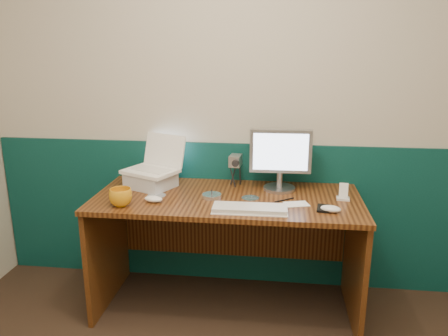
# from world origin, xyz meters

# --- Properties ---
(back_wall) EXTENTS (3.50, 0.04, 2.50)m
(back_wall) POSITION_xyz_m (0.00, 1.75, 1.25)
(back_wall) COLOR #B9B09C
(back_wall) RESTS_ON ground
(wainscot) EXTENTS (3.48, 0.02, 1.00)m
(wainscot) POSITION_xyz_m (0.00, 1.74, 0.50)
(wainscot) COLOR #07312F
(wainscot) RESTS_ON ground
(desk) EXTENTS (1.60, 0.70, 0.75)m
(desk) POSITION_xyz_m (-0.08, 1.38, 0.38)
(desk) COLOR #321709
(desk) RESTS_ON ground
(laptop_riser) EXTENTS (0.34, 0.32, 0.09)m
(laptop_riser) POSITION_xyz_m (-0.59, 1.50, 0.80)
(laptop_riser) COLOR silver
(laptop_riser) RESTS_ON desk
(laptop) EXTENTS (0.39, 0.35, 0.26)m
(laptop) POSITION_xyz_m (-0.59, 1.50, 0.97)
(laptop) COLOR white
(laptop) RESTS_ON laptop_riser
(monitor) EXTENTS (0.38, 0.11, 0.38)m
(monitor) POSITION_xyz_m (0.23, 1.55, 0.94)
(monitor) COLOR #A3A3A7
(monitor) RESTS_ON desk
(keyboard) EXTENTS (0.41, 0.14, 0.02)m
(keyboard) POSITION_xyz_m (0.07, 1.15, 0.76)
(keyboard) COLOR silver
(keyboard) RESTS_ON desk
(mouse_right) EXTENTS (0.12, 0.09, 0.04)m
(mouse_right) POSITION_xyz_m (0.51, 1.20, 0.77)
(mouse_right) COLOR white
(mouse_right) RESTS_ON desk
(mouse_left) EXTENTS (0.12, 0.08, 0.04)m
(mouse_left) POSITION_xyz_m (-0.49, 1.23, 0.77)
(mouse_left) COLOR white
(mouse_left) RESTS_ON desk
(mug) EXTENTS (0.16, 0.16, 0.10)m
(mug) POSITION_xyz_m (-0.66, 1.15, 0.80)
(mug) COLOR orange
(mug) RESTS_ON desk
(camcorder) EXTENTS (0.11, 0.15, 0.22)m
(camcorder) POSITION_xyz_m (-0.05, 1.61, 0.86)
(camcorder) COLOR #B7B7BC
(camcorder) RESTS_ON desk
(cd_spindle) EXTENTS (0.12, 0.12, 0.02)m
(cd_spindle) POSITION_xyz_m (-0.17, 1.34, 0.76)
(cd_spindle) COLOR silver
(cd_spindle) RESTS_ON desk
(cd_loose_a) EXTENTS (0.11, 0.11, 0.00)m
(cd_loose_a) POSITION_xyz_m (-0.51, 1.35, 0.75)
(cd_loose_a) COLOR silver
(cd_loose_a) RESTS_ON desk
(cd_loose_b) EXTENTS (0.11, 0.11, 0.00)m
(cd_loose_b) POSITION_xyz_m (0.06, 1.37, 0.75)
(cd_loose_b) COLOR silver
(cd_loose_b) RESTS_ON desk
(pen) EXTENTS (0.11, 0.09, 0.01)m
(pen) POSITION_xyz_m (0.26, 1.35, 0.75)
(pen) COLOR black
(pen) RESTS_ON desk
(papers) EXTENTS (0.16, 0.13, 0.00)m
(papers) POSITION_xyz_m (0.33, 1.29, 0.75)
(papers) COLOR white
(papers) RESTS_ON desk
(dock) EXTENTS (0.08, 0.06, 0.01)m
(dock) POSITION_xyz_m (0.60, 1.41, 0.76)
(dock) COLOR silver
(dock) RESTS_ON desk
(music_player) EXTENTS (0.05, 0.03, 0.09)m
(music_player) POSITION_xyz_m (0.60, 1.41, 0.81)
(music_player) COLOR white
(music_player) RESTS_ON dock
(pda) EXTENTS (0.08, 0.12, 0.01)m
(pda) POSITION_xyz_m (0.47, 1.23, 0.76)
(pda) COLOR black
(pda) RESTS_ON desk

